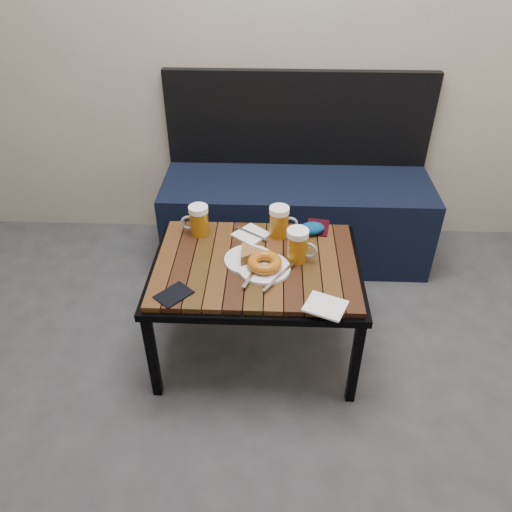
{
  "coord_description": "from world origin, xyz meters",
  "views": [
    {
      "loc": [
        0.04,
        -0.59,
        1.66
      ],
      "look_at": [
        -0.03,
        1.0,
        0.5
      ],
      "focal_mm": 35.0,
      "sensor_mm": 36.0,
      "label": 1
    }
  ],
  "objects_px": {
    "bench": "(296,209)",
    "plate_bagel": "(264,265)",
    "passport_navy": "(174,295)",
    "knit_pouch": "(311,229)",
    "beer_mug_right": "(298,245)",
    "plate_pie": "(249,257)",
    "beer_mug_left": "(198,220)",
    "cafe_table": "(256,270)",
    "passport_burgundy": "(318,227)",
    "beer_mug_centre": "(280,221)"
  },
  "relations": [
    {
      "from": "beer_mug_left",
      "to": "plate_bagel",
      "type": "xyz_separation_m",
      "value": [
        0.29,
        -0.25,
        -0.04
      ]
    },
    {
      "from": "beer_mug_right",
      "to": "plate_bagel",
      "type": "distance_m",
      "value": 0.16
    },
    {
      "from": "plate_bagel",
      "to": "beer_mug_centre",
      "type": "bearing_deg",
      "value": 77.04
    },
    {
      "from": "plate_bagel",
      "to": "knit_pouch",
      "type": "distance_m",
      "value": 0.33
    },
    {
      "from": "cafe_table",
      "to": "passport_burgundy",
      "type": "bearing_deg",
      "value": 45.01
    },
    {
      "from": "beer_mug_right",
      "to": "passport_burgundy",
      "type": "distance_m",
      "value": 0.26
    },
    {
      "from": "beer_mug_right",
      "to": "knit_pouch",
      "type": "height_order",
      "value": "beer_mug_right"
    },
    {
      "from": "passport_burgundy",
      "to": "knit_pouch",
      "type": "height_order",
      "value": "knit_pouch"
    },
    {
      "from": "plate_pie",
      "to": "beer_mug_left",
      "type": "bearing_deg",
      "value": 139.34
    },
    {
      "from": "cafe_table",
      "to": "plate_pie",
      "type": "distance_m",
      "value": 0.07
    },
    {
      "from": "beer_mug_centre",
      "to": "plate_bagel",
      "type": "distance_m",
      "value": 0.26
    },
    {
      "from": "beer_mug_centre",
      "to": "passport_burgundy",
      "type": "height_order",
      "value": "beer_mug_centre"
    },
    {
      "from": "beer_mug_right",
      "to": "knit_pouch",
      "type": "bearing_deg",
      "value": 89.83
    },
    {
      "from": "knit_pouch",
      "to": "bench",
      "type": "bearing_deg",
      "value": 94.52
    },
    {
      "from": "plate_bagel",
      "to": "passport_burgundy",
      "type": "distance_m",
      "value": 0.39
    },
    {
      "from": "plate_bagel",
      "to": "passport_navy",
      "type": "relative_size",
      "value": 2.03
    },
    {
      "from": "beer_mug_left",
      "to": "bench",
      "type": "bearing_deg",
      "value": -129.64
    },
    {
      "from": "bench",
      "to": "cafe_table",
      "type": "bearing_deg",
      "value": -103.78
    },
    {
      "from": "plate_bagel",
      "to": "passport_navy",
      "type": "xyz_separation_m",
      "value": [
        -0.33,
        -0.17,
        -0.02
      ]
    },
    {
      "from": "beer_mug_left",
      "to": "passport_burgundy",
      "type": "xyz_separation_m",
      "value": [
        0.51,
        0.06,
        -0.06
      ]
    },
    {
      "from": "beer_mug_centre",
      "to": "plate_pie",
      "type": "distance_m",
      "value": 0.23
    },
    {
      "from": "bench",
      "to": "beer_mug_centre",
      "type": "relative_size",
      "value": 10.35
    },
    {
      "from": "beer_mug_right",
      "to": "passport_navy",
      "type": "bearing_deg",
      "value": -133.65
    },
    {
      "from": "beer_mug_left",
      "to": "passport_burgundy",
      "type": "height_order",
      "value": "beer_mug_left"
    },
    {
      "from": "beer_mug_centre",
      "to": "passport_burgundy",
      "type": "relative_size",
      "value": 1.02
    },
    {
      "from": "cafe_table",
      "to": "knit_pouch",
      "type": "height_order",
      "value": "knit_pouch"
    },
    {
      "from": "beer_mug_left",
      "to": "plate_bagel",
      "type": "relative_size",
      "value": 0.52
    },
    {
      "from": "beer_mug_centre",
      "to": "beer_mug_right",
      "type": "xyz_separation_m",
      "value": [
        0.07,
        -0.17,
        0.0
      ]
    },
    {
      "from": "bench",
      "to": "plate_bagel",
      "type": "relative_size",
      "value": 5.54
    },
    {
      "from": "beer_mug_right",
      "to": "passport_burgundy",
      "type": "height_order",
      "value": "beer_mug_right"
    },
    {
      "from": "plate_bagel",
      "to": "passport_navy",
      "type": "height_order",
      "value": "plate_bagel"
    },
    {
      "from": "cafe_table",
      "to": "beer_mug_left",
      "type": "xyz_separation_m",
      "value": [
        -0.25,
        0.2,
        0.11
      ]
    },
    {
      "from": "plate_bagel",
      "to": "passport_burgundy",
      "type": "xyz_separation_m",
      "value": [
        0.23,
        0.31,
        -0.02
      ]
    },
    {
      "from": "beer_mug_right",
      "to": "plate_pie",
      "type": "xyz_separation_m",
      "value": [
        -0.19,
        -0.02,
        -0.05
      ]
    },
    {
      "from": "plate_pie",
      "to": "passport_navy",
      "type": "xyz_separation_m",
      "value": [
        -0.26,
        -0.22,
        -0.02
      ]
    },
    {
      "from": "beer_mug_centre",
      "to": "plate_bagel",
      "type": "height_order",
      "value": "beer_mug_centre"
    },
    {
      "from": "knit_pouch",
      "to": "beer_mug_left",
      "type": "bearing_deg",
      "value": -177.82
    },
    {
      "from": "beer_mug_right",
      "to": "beer_mug_left",
      "type": "bearing_deg",
      "value": 175.95
    },
    {
      "from": "cafe_table",
      "to": "knit_pouch",
      "type": "xyz_separation_m",
      "value": [
        0.23,
        0.21,
        0.07
      ]
    },
    {
      "from": "plate_bagel",
      "to": "passport_burgundy",
      "type": "bearing_deg",
      "value": 54.15
    },
    {
      "from": "beer_mug_centre",
      "to": "beer_mug_right",
      "type": "bearing_deg",
      "value": -70.75
    },
    {
      "from": "plate_bagel",
      "to": "passport_burgundy",
      "type": "relative_size",
      "value": 1.91
    },
    {
      "from": "beer_mug_left",
      "to": "knit_pouch",
      "type": "height_order",
      "value": "beer_mug_left"
    },
    {
      "from": "cafe_table",
      "to": "beer_mug_right",
      "type": "distance_m",
      "value": 0.2
    },
    {
      "from": "bench",
      "to": "plate_bagel",
      "type": "distance_m",
      "value": 0.85
    },
    {
      "from": "plate_pie",
      "to": "passport_burgundy",
      "type": "height_order",
      "value": "plate_pie"
    },
    {
      "from": "knit_pouch",
      "to": "beer_mug_right",
      "type": "bearing_deg",
      "value": -108.74
    },
    {
      "from": "beer_mug_right",
      "to": "plate_pie",
      "type": "height_order",
      "value": "beer_mug_right"
    },
    {
      "from": "beer_mug_centre",
      "to": "passport_burgundy",
      "type": "xyz_separation_m",
      "value": [
        0.17,
        0.06,
        -0.06
      ]
    },
    {
      "from": "plate_pie",
      "to": "knit_pouch",
      "type": "distance_m",
      "value": 0.33
    }
  ]
}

